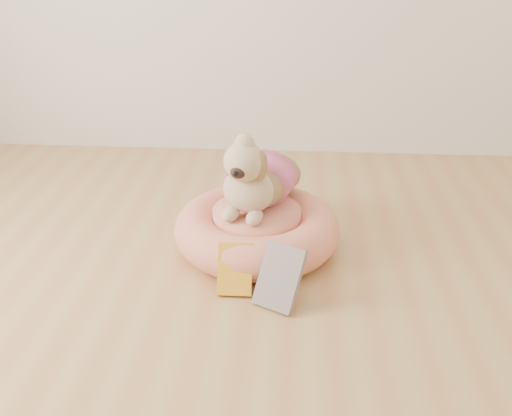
# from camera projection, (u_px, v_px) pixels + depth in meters

# --- Properties ---
(pet_bed) EXTENTS (0.65, 0.65, 0.17)m
(pet_bed) POSITION_uv_depth(u_px,v_px,m) (257.00, 229.00, 2.26)
(pet_bed) COLOR #DB7255
(pet_bed) RESTS_ON floor
(dog) EXTENTS (0.44, 0.53, 0.34)m
(dog) POSITION_uv_depth(u_px,v_px,m) (257.00, 165.00, 2.18)
(dog) COLOR brown
(dog) RESTS_ON pet_bed
(book_yellow) EXTENTS (0.12, 0.12, 0.17)m
(book_yellow) POSITION_uv_depth(u_px,v_px,m) (235.00, 269.00, 1.99)
(book_yellow) COLOR yellow
(book_yellow) RESTS_ON floor
(book_white) EXTENTS (0.19, 0.18, 0.20)m
(book_white) POSITION_uv_depth(u_px,v_px,m) (280.00, 277.00, 1.91)
(book_white) COLOR silver
(book_white) RESTS_ON floor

